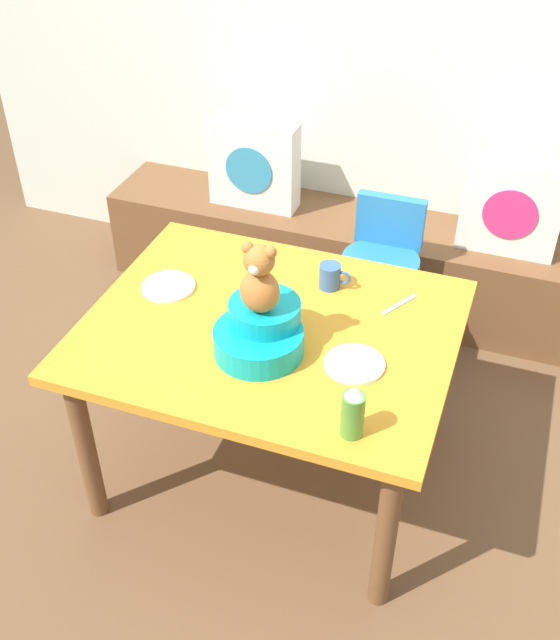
# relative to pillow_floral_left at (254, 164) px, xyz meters

# --- Properties ---
(ground_plane) EXTENTS (8.00, 8.00, 0.00)m
(ground_plane) POSITION_rel_pillow_floral_left_xyz_m (0.55, -1.24, -0.68)
(ground_plane) COLOR brown
(back_wall) EXTENTS (4.40, 0.10, 2.60)m
(back_wall) POSITION_rel_pillow_floral_left_xyz_m (0.55, 0.29, 0.62)
(back_wall) COLOR silver
(back_wall) RESTS_ON ground_plane
(window_bench) EXTENTS (2.60, 0.44, 0.46)m
(window_bench) POSITION_rel_pillow_floral_left_xyz_m (0.55, 0.02, -0.45)
(window_bench) COLOR brown
(window_bench) RESTS_ON ground_plane
(pillow_floral_left) EXTENTS (0.44, 0.15, 0.44)m
(pillow_floral_left) POSITION_rel_pillow_floral_left_xyz_m (0.00, 0.00, 0.00)
(pillow_floral_left) COLOR white
(pillow_floral_left) RESTS_ON window_bench
(pillow_floral_right) EXTENTS (0.44, 0.15, 0.44)m
(pillow_floral_right) POSITION_rel_pillow_floral_left_xyz_m (1.24, 0.00, 0.00)
(pillow_floral_right) COLOR white
(pillow_floral_right) RESTS_ON window_bench
(dining_table) EXTENTS (1.28, 1.03, 0.74)m
(dining_table) POSITION_rel_pillow_floral_left_xyz_m (0.55, -1.24, -0.04)
(dining_table) COLOR orange
(dining_table) RESTS_ON ground_plane
(highchair) EXTENTS (0.34, 0.45, 0.79)m
(highchair) POSITION_rel_pillow_floral_left_xyz_m (0.76, -0.42, -0.16)
(highchair) COLOR #2672B2
(highchair) RESTS_ON ground_plane
(infant_seat_teal) EXTENTS (0.30, 0.33, 0.16)m
(infant_seat_teal) POSITION_rel_pillow_floral_left_xyz_m (0.56, -1.37, 0.13)
(infant_seat_teal) COLOR #0D9EAE
(infant_seat_teal) RESTS_ON dining_table
(teddy_bear) EXTENTS (0.13, 0.12, 0.25)m
(teddy_bear) POSITION_rel_pillow_floral_left_xyz_m (0.56, -1.37, 0.34)
(teddy_bear) COLOR #B16A30
(teddy_bear) RESTS_ON infant_seat_teal
(ketchup_bottle) EXTENTS (0.07, 0.07, 0.18)m
(ketchup_bottle) POSITION_rel_pillow_floral_left_xyz_m (0.95, -1.64, 0.15)
(ketchup_bottle) COLOR #4C8C33
(ketchup_bottle) RESTS_ON dining_table
(coffee_mug) EXTENTS (0.12, 0.08, 0.09)m
(coffee_mug) POSITION_rel_pillow_floral_left_xyz_m (0.68, -0.95, 0.11)
(coffee_mug) COLOR #335999
(coffee_mug) RESTS_ON dining_table
(dinner_plate_near) EXTENTS (0.20, 0.20, 0.01)m
(dinner_plate_near) POSITION_rel_pillow_floral_left_xyz_m (0.12, -1.16, 0.07)
(dinner_plate_near) COLOR white
(dinner_plate_near) RESTS_ON dining_table
(dinner_plate_far) EXTENTS (0.20, 0.20, 0.01)m
(dinner_plate_far) POSITION_rel_pillow_floral_left_xyz_m (0.88, -1.35, 0.07)
(dinner_plate_far) COLOR white
(dinner_plate_far) RESTS_ON dining_table
(table_fork) EXTENTS (0.10, 0.16, 0.01)m
(table_fork) POSITION_rel_pillow_floral_left_xyz_m (0.95, -0.98, 0.06)
(table_fork) COLOR silver
(table_fork) RESTS_ON dining_table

